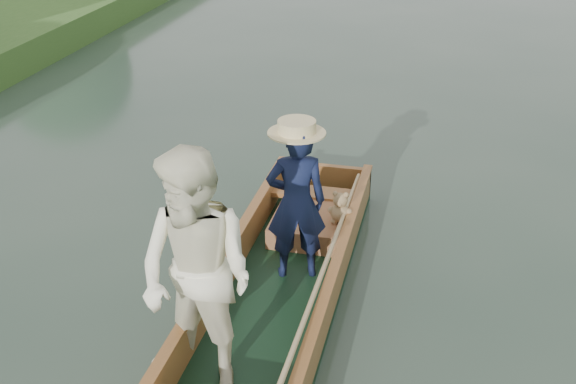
# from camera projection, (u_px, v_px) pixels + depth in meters

# --- Properties ---
(ground) EXTENTS (120.00, 120.00, 0.00)m
(ground) POSITION_uv_depth(u_px,v_px,m) (273.00, 315.00, 6.52)
(ground) COLOR #283D30
(ground) RESTS_ON ground
(punt) EXTENTS (1.40, 5.00, 2.03)m
(punt) POSITION_uv_depth(u_px,v_px,m) (247.00, 269.00, 5.91)
(punt) COLOR black
(punt) RESTS_ON ground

